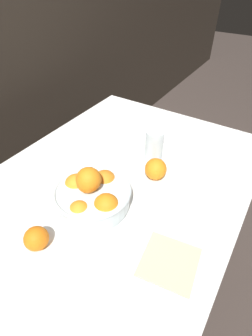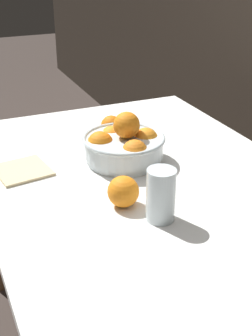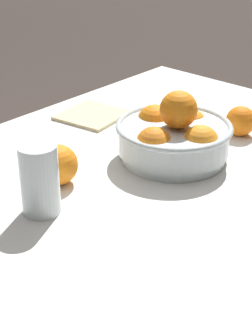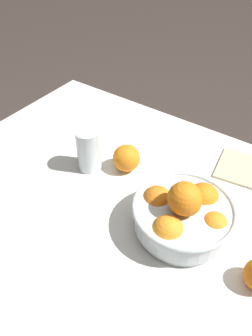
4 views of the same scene
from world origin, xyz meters
TOP-DOWN VIEW (x-y plane):
  - dining_table at (0.00, 0.00)m, footprint 1.26×0.89m
  - fruit_bowl at (-0.12, -0.01)m, footprint 0.25×0.25m
  - juice_glass at (0.21, -0.06)m, footprint 0.07×0.07m
  - orange_loose_near_bowl at (-0.33, 0.03)m, footprint 0.07×0.07m
  - orange_loose_front at (0.12, -0.11)m, footprint 0.08×0.08m
  - napkin at (-0.18, -0.31)m, footprint 0.17×0.17m

SIDE VIEW (x-z plane):
  - dining_table at x=0.00m, z-range 0.28..1.01m
  - napkin at x=-0.18m, z-range 0.72..0.73m
  - orange_loose_near_bowl at x=-0.33m, z-range 0.72..0.79m
  - orange_loose_front at x=0.12m, z-range 0.72..0.80m
  - fruit_bowl at x=-0.12m, z-range 0.70..0.86m
  - juice_glass at x=0.21m, z-range 0.71..0.85m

